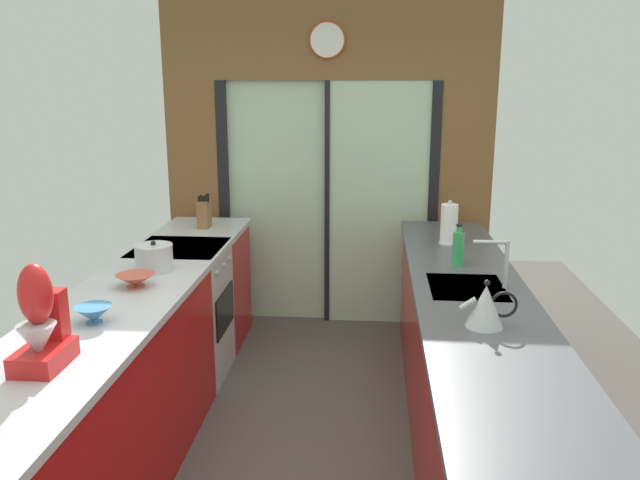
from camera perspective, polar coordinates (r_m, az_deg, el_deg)
The scene contains 14 objects.
ground_plane at distance 3.98m, azimuth -1.35°, elevation -16.41°, with size 5.04×7.60×0.02m, color #4C4742.
back_wall_unit at distance 5.25m, azimuth 0.67°, elevation 8.76°, with size 2.64×0.12×2.70m.
left_counter_run at distance 3.56m, azimuth -17.30°, elevation -12.30°, with size 0.62×3.80×0.92m.
right_counter_run at distance 3.52m, azimuth 13.33°, elevation -12.42°, with size 0.62×3.80×0.92m.
sink_faucet at distance 3.55m, azimuth 15.69°, elevation -1.40°, with size 0.19×0.02×0.26m.
oven_range at distance 4.53m, azimuth -12.05°, elevation -6.30°, with size 0.60×0.60×0.92m.
mixing_bowl_mid at distance 3.14m, azimuth -19.42°, elevation -6.21°, with size 0.17×0.17×0.08m.
mixing_bowl_far at distance 3.61m, azimuth -16.02°, elevation -3.44°, with size 0.21×0.21×0.07m.
knife_block at distance 4.92m, azimuth -10.23°, elevation 2.28°, with size 0.09×0.14×0.26m.
stand_mixer at distance 2.72m, azimuth -23.49°, elevation -7.10°, with size 0.17×0.27×0.42m.
stock_pot at distance 3.87m, azimuth -14.49°, elevation -1.53°, with size 0.22×0.22×0.18m.
kettle at distance 3.00m, azimuth 14.48°, elevation -5.67°, with size 0.26×0.17×0.22m.
soap_bottle at distance 3.93m, azimuth 12.14°, elevation -0.69°, with size 0.07×0.07×0.25m.
paper_towel_roll at distance 4.42m, azimuth 11.35°, elevation 1.35°, with size 0.13×0.13×0.30m.
Camera 1 is at (0.38, -2.81, 2.01)m, focal length 36.12 mm.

